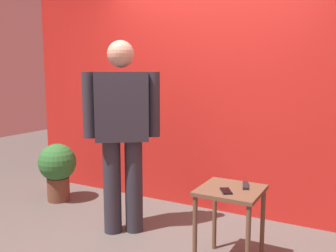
{
  "coord_description": "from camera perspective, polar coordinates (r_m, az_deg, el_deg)",
  "views": [
    {
      "loc": [
        1.51,
        -2.44,
        1.52
      ],
      "look_at": [
        -0.11,
        0.55,
        1.02
      ],
      "focal_mm": 39.33,
      "sensor_mm": 36.0,
      "label": 1
    }
  ],
  "objects": [
    {
      "name": "potted_plant",
      "position": [
        4.57,
        -16.75,
        -6.13
      ],
      "size": [
        0.44,
        0.44,
        0.69
      ],
      "color": "brown",
      "rests_on": "ground_plane"
    },
    {
      "name": "cell_phone",
      "position": [
        2.84,
        8.98,
        -9.91
      ],
      "size": [
        0.14,
        0.16,
        0.01
      ],
      "primitive_type": "cube",
      "rotation": [
        0.0,
        0.0,
        0.56
      ],
      "color": "black",
      "rests_on": "side_table"
    },
    {
      "name": "side_table",
      "position": [
        2.96,
        9.63,
        -11.65
      ],
      "size": [
        0.47,
        0.47,
        0.63
      ],
      "color": "brown",
      "rests_on": "ground_plane"
    },
    {
      "name": "tv_remote",
      "position": [
        2.98,
        11.93,
        -9.01
      ],
      "size": [
        0.09,
        0.18,
        0.02
      ],
      "primitive_type": "cube",
      "rotation": [
        0.0,
        0.0,
        0.3
      ],
      "color": "black",
      "rests_on": "side_table"
    },
    {
      "name": "back_wall_red",
      "position": [
        4.05,
        6.59,
        9.26
      ],
      "size": [
        4.86,
        0.12,
        3.18
      ],
      "primitive_type": "cube",
      "color": "red",
      "rests_on": "ground_plane"
    },
    {
      "name": "standing_person",
      "position": [
        3.44,
        -7.14,
        -0.24
      ],
      "size": [
        0.65,
        0.51,
        1.81
      ],
      "color": "#2D2D38",
      "rests_on": "ground_plane"
    }
  ]
}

